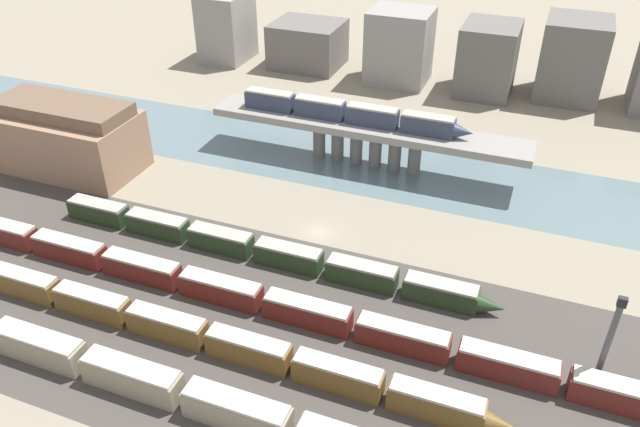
{
  "coord_description": "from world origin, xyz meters",
  "views": [
    {
      "loc": [
        30.43,
        -78.28,
        58.86
      ],
      "look_at": [
        0.0,
        0.54,
        3.45
      ],
      "focal_mm": 35.0,
      "sensor_mm": 36.0,
      "label": 1
    }
  ],
  "objects_px": {
    "train_on_bridge": "(352,113)",
    "signal_tower": "(609,341)",
    "warehouse_building": "(68,137)",
    "train_yard_far": "(273,304)",
    "train_yard_near": "(195,398)",
    "train_yard_outer": "(263,250)",
    "train_yard_mid": "(216,340)"
  },
  "relations": [
    {
      "from": "train_yard_outer",
      "to": "train_yard_far",
      "type": "bearing_deg",
      "value": -57.77
    },
    {
      "from": "train_on_bridge",
      "to": "warehouse_building",
      "type": "distance_m",
      "value": 53.77
    },
    {
      "from": "train_yard_far",
      "to": "signal_tower",
      "type": "distance_m",
      "value": 42.07
    },
    {
      "from": "train_on_bridge",
      "to": "warehouse_building",
      "type": "xyz_separation_m",
      "value": [
        -49.16,
        -21.43,
        -3.94
      ]
    },
    {
      "from": "warehouse_building",
      "to": "signal_tower",
      "type": "relative_size",
      "value": 1.97
    },
    {
      "from": "train_yard_far",
      "to": "train_yard_outer",
      "type": "relative_size",
      "value": 1.5
    },
    {
      "from": "train_yard_far",
      "to": "train_yard_outer",
      "type": "xyz_separation_m",
      "value": [
        -6.72,
        10.65,
        -0.07
      ]
    },
    {
      "from": "warehouse_building",
      "to": "signal_tower",
      "type": "xyz_separation_m",
      "value": [
        95.03,
        -21.05,
        0.38
      ]
    },
    {
      "from": "train_yard_mid",
      "to": "warehouse_building",
      "type": "xyz_separation_m",
      "value": [
        -49.43,
        32.99,
        4.66
      ]
    },
    {
      "from": "train_on_bridge",
      "to": "train_yard_near",
      "type": "relative_size",
      "value": 0.76
    },
    {
      "from": "signal_tower",
      "to": "train_yard_outer",
      "type": "bearing_deg",
      "value": 170.98
    },
    {
      "from": "train_yard_outer",
      "to": "signal_tower",
      "type": "bearing_deg",
      "value": -9.02
    },
    {
      "from": "train_on_bridge",
      "to": "train_yard_near",
      "type": "bearing_deg",
      "value": -87.6
    },
    {
      "from": "train_yard_near",
      "to": "train_yard_far",
      "type": "distance_m",
      "value": 18.2
    },
    {
      "from": "signal_tower",
      "to": "train_on_bridge",
      "type": "bearing_deg",
      "value": 137.2
    },
    {
      "from": "train_on_bridge",
      "to": "train_yard_mid",
      "type": "relative_size",
      "value": 0.6
    },
    {
      "from": "train_on_bridge",
      "to": "signal_tower",
      "type": "bearing_deg",
      "value": -42.8
    },
    {
      "from": "train_yard_mid",
      "to": "signal_tower",
      "type": "bearing_deg",
      "value": 14.68
    },
    {
      "from": "train_on_bridge",
      "to": "train_yard_outer",
      "type": "bearing_deg",
      "value": -94.11
    },
    {
      "from": "train_on_bridge",
      "to": "signal_tower",
      "type": "xyz_separation_m",
      "value": [
        45.87,
        -42.47,
        -3.56
      ]
    },
    {
      "from": "train_yard_far",
      "to": "train_yard_outer",
      "type": "bearing_deg",
      "value": 122.23
    },
    {
      "from": "train_yard_near",
      "to": "train_yard_mid",
      "type": "bearing_deg",
      "value": 104.65
    },
    {
      "from": "warehouse_building",
      "to": "train_on_bridge",
      "type": "bearing_deg",
      "value": 23.55
    },
    {
      "from": "train_yard_mid",
      "to": "train_yard_far",
      "type": "xyz_separation_m",
      "value": [
        3.95,
        8.97,
        -0.04
      ]
    },
    {
      "from": "warehouse_building",
      "to": "signal_tower",
      "type": "height_order",
      "value": "warehouse_building"
    },
    {
      "from": "train_yard_far",
      "to": "warehouse_building",
      "type": "bearing_deg",
      "value": 155.77
    },
    {
      "from": "train_yard_far",
      "to": "train_on_bridge",
      "type": "bearing_deg",
      "value": 95.3
    },
    {
      "from": "train_on_bridge",
      "to": "train_yard_far",
      "type": "xyz_separation_m",
      "value": [
        4.21,
        -45.45,
        -8.64
      ]
    },
    {
      "from": "train_yard_far",
      "to": "signal_tower",
      "type": "xyz_separation_m",
      "value": [
        41.65,
        2.98,
        5.08
      ]
    },
    {
      "from": "train_yard_far",
      "to": "train_yard_outer",
      "type": "height_order",
      "value": "train_yard_far"
    },
    {
      "from": "train_yard_near",
      "to": "signal_tower",
      "type": "distance_m",
      "value": 48.33
    },
    {
      "from": "train_yard_far",
      "to": "signal_tower",
      "type": "height_order",
      "value": "signal_tower"
    }
  ]
}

